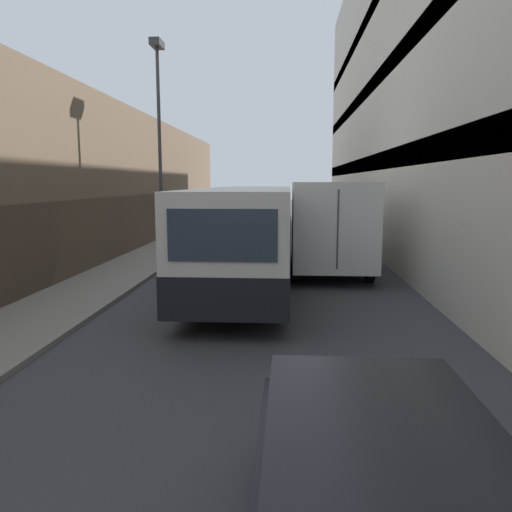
# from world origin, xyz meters

# --- Properties ---
(ground_plane) EXTENTS (150.00, 150.00, 0.00)m
(ground_plane) POSITION_xyz_m (0.00, 15.00, 0.00)
(ground_plane) COLOR #38383D
(sidewalk_left) EXTENTS (2.34, 60.00, 0.11)m
(sidewalk_left) POSITION_xyz_m (-4.81, 15.00, 0.06)
(sidewalk_left) COLOR gray
(sidewalk_left) RESTS_ON ground_plane
(bus) EXTENTS (2.49, 11.45, 2.84)m
(bus) POSITION_xyz_m (-0.53, 17.24, 1.52)
(bus) COLOR silver
(bus) RESTS_ON ground_plane
(box_truck) EXTENTS (2.46, 7.45, 3.01)m
(box_truck) POSITION_xyz_m (2.03, 19.91, 1.61)
(box_truck) COLOR silver
(box_truck) RESTS_ON ground_plane
(street_lamp) EXTENTS (0.36, 0.80, 7.71)m
(street_lamp) POSITION_xyz_m (-3.89, 20.27, 5.36)
(street_lamp) COLOR #38383D
(street_lamp) RESTS_ON sidewalk_left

